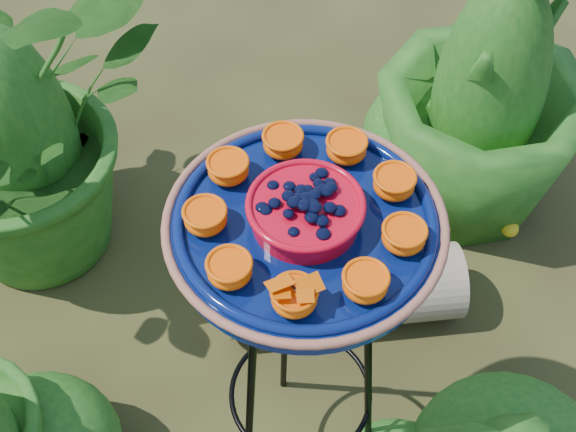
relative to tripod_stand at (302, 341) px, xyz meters
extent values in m
plane|color=#2D2614|center=(-0.11, 0.14, -0.50)|extent=(20.00, 20.00, 0.00)
torus|color=black|center=(0.00, 0.00, 0.32)|extent=(0.30, 0.30, 0.01)
torus|color=black|center=(0.00, 0.00, -0.22)|extent=(0.37, 0.37, 0.01)
cylinder|color=black|center=(-0.04, 0.13, -0.09)|extent=(0.04, 0.08, 0.82)
cylinder|color=black|center=(-0.09, -0.10, -0.09)|extent=(0.07, 0.07, 0.82)
cylinder|color=black|center=(0.13, -0.03, -0.09)|extent=(0.08, 0.03, 0.82)
cylinder|color=#061550|center=(0.00, 0.00, 0.35)|extent=(0.52, 0.52, 0.04)
torus|color=#9E5B47|center=(0.00, 0.00, 0.36)|extent=(0.44, 0.44, 0.01)
torus|color=#061550|center=(0.00, 0.00, 0.37)|extent=(0.40, 0.40, 0.02)
cylinder|color=red|center=(0.00, 0.00, 0.39)|extent=(0.20, 0.20, 0.04)
torus|color=red|center=(0.00, 0.00, 0.41)|extent=(0.18, 0.18, 0.01)
ellipsoid|color=black|center=(0.00, 0.00, 0.41)|extent=(0.15, 0.15, 0.03)
ellipsoid|color=orange|center=(0.13, 0.07, 0.38)|extent=(0.07, 0.07, 0.03)
cylinder|color=#FF6F05|center=(0.13, 0.07, 0.40)|extent=(0.06, 0.06, 0.01)
ellipsoid|color=orange|center=(0.06, 0.14, 0.38)|extent=(0.07, 0.07, 0.03)
cylinder|color=#FF6F05|center=(0.06, 0.14, 0.40)|extent=(0.06, 0.06, 0.01)
ellipsoid|color=orange|center=(-0.04, 0.14, 0.38)|extent=(0.07, 0.07, 0.03)
cylinder|color=#FF6F05|center=(-0.04, 0.14, 0.40)|extent=(0.06, 0.06, 0.01)
ellipsoid|color=orange|center=(-0.13, 0.08, 0.38)|extent=(0.07, 0.07, 0.03)
cylinder|color=#FF6F05|center=(-0.13, 0.08, 0.40)|extent=(0.06, 0.06, 0.01)
ellipsoid|color=orange|center=(-0.15, -0.02, 0.38)|extent=(0.07, 0.07, 0.03)
cylinder|color=#FF6F05|center=(-0.15, -0.02, 0.40)|extent=(0.06, 0.06, 0.01)
ellipsoid|color=orange|center=(-0.10, -0.11, 0.38)|extent=(0.07, 0.07, 0.03)
cylinder|color=#FF6F05|center=(-0.10, -0.11, 0.40)|extent=(0.06, 0.06, 0.01)
ellipsoid|color=orange|center=(-0.01, -0.15, 0.38)|extent=(0.07, 0.07, 0.03)
cylinder|color=#FF6F05|center=(-0.01, -0.15, 0.40)|extent=(0.06, 0.06, 0.01)
ellipsoid|color=orange|center=(0.09, -0.12, 0.38)|extent=(0.07, 0.07, 0.03)
cylinder|color=#FF6F05|center=(0.09, -0.12, 0.40)|extent=(0.06, 0.06, 0.01)
ellipsoid|color=orange|center=(0.15, -0.03, 0.38)|extent=(0.07, 0.07, 0.03)
cylinder|color=#FF6F05|center=(0.15, -0.03, 0.40)|extent=(0.06, 0.06, 0.01)
cylinder|color=black|center=(-0.01, -0.15, 0.41)|extent=(0.02, 0.02, 0.00)
cube|color=#FF6405|center=(-0.03, -0.15, 0.41)|extent=(0.05, 0.04, 0.01)
cube|color=#FF6405|center=(0.01, -0.15, 0.41)|extent=(0.05, 0.04, 0.01)
cylinder|color=tan|center=(0.09, 0.38, -0.40)|extent=(0.62, 0.30, 0.20)
imported|color=#195115|center=(-0.75, 0.61, -0.06)|extent=(1.05, 1.06, 0.89)
imported|color=#195115|center=(0.44, 0.82, 0.01)|extent=(0.82, 0.82, 1.03)
camera|label=1|loc=(0.03, -0.75, 1.32)|focal=50.00mm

